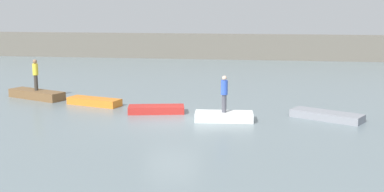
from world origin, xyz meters
TOP-DOWN VIEW (x-y plane):
  - ground_plane at (0.00, 0.00)m, footprint 120.00×120.00m
  - embankment_wall at (0.00, 27.62)m, footprint 80.00×1.20m
  - rowboat_brown at (-8.93, 4.38)m, footprint 3.83×2.43m
  - rowboat_orange at (-4.92, 3.01)m, footprint 3.21×1.78m
  - rowboat_red at (-1.11, 1.54)m, footprint 2.98×1.60m
  - rowboat_white at (2.46, 0.29)m, footprint 2.83×1.38m
  - rowboat_grey at (7.33, 1.32)m, footprint 3.51×2.58m
  - person_yellow_shirt at (-8.93, 4.38)m, footprint 0.32×0.32m
  - person_blue_shirt at (2.46, 0.29)m, footprint 0.32×0.32m

SIDE VIEW (x-z plane):
  - ground_plane at x=0.00m, z-range 0.00..0.00m
  - rowboat_red at x=-1.11m, z-range 0.00..0.37m
  - rowboat_grey at x=7.33m, z-range 0.00..0.37m
  - rowboat_orange at x=-4.92m, z-range 0.00..0.39m
  - rowboat_white at x=2.46m, z-range 0.00..0.41m
  - rowboat_brown at x=-8.93m, z-range 0.00..0.49m
  - embankment_wall at x=0.00m, z-range 0.00..2.52m
  - person_blue_shirt at x=2.46m, z-range 0.51..2.27m
  - person_yellow_shirt at x=-8.93m, z-range 0.60..2.43m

